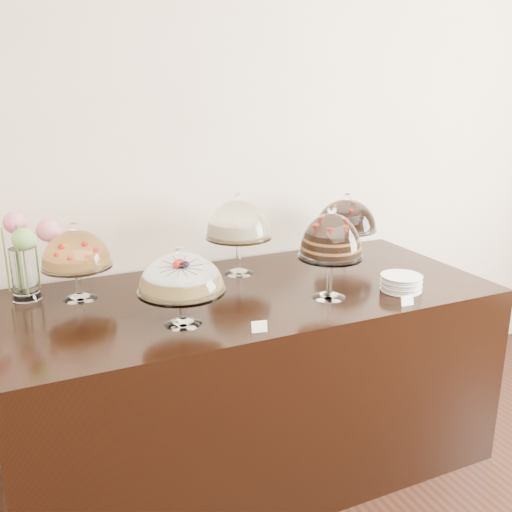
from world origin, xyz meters
name	(u,v)px	position (x,y,z in m)	size (l,w,h in m)	color
wall_back	(268,144)	(0.00, 3.00, 1.50)	(5.00, 0.04, 3.00)	beige
display_counter	(252,379)	(-0.35, 2.45, 0.45)	(2.20, 1.00, 0.90)	black
cake_stand_sugar_sponge	(181,276)	(-0.74, 2.22, 1.10)	(0.34, 0.34, 0.32)	white
cake_stand_choco_layer	(331,240)	(-0.07, 2.23, 1.16)	(0.28, 0.28, 0.42)	white
cake_stand_cheesecake	(239,222)	(-0.30, 2.71, 1.16)	(0.33, 0.33, 0.41)	white
cake_stand_dark_choco	(346,217)	(0.34, 2.73, 1.12)	(0.33, 0.33, 0.35)	white
cake_stand_fruit_tart	(76,252)	(-1.07, 2.68, 1.11)	(0.30, 0.30, 0.35)	white
flower_vase	(22,250)	(-1.28, 2.78, 1.12)	(0.35, 0.32, 0.37)	white
plate_stack	(401,283)	(0.28, 2.16, 0.94)	(0.18, 0.18, 0.07)	white
price_card_left	(259,327)	(-0.50, 2.02, 0.92)	(0.06, 0.01, 0.04)	white
price_card_right	(407,301)	(0.18, 2.01, 0.92)	(0.06, 0.01, 0.04)	white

